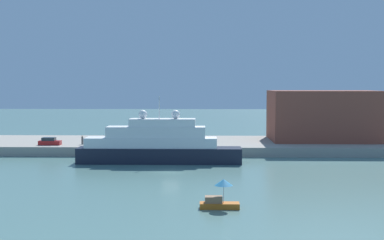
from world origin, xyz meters
name	(u,v)px	position (x,y,z in m)	size (l,w,h in m)	color
ground	(171,172)	(0.00, 0.00, 0.00)	(400.00, 400.00, 0.00)	slate
quay_dock	(180,145)	(0.00, 26.96, 0.86)	(110.00, 21.92, 1.72)	gray
large_yacht	(157,145)	(-2.84, 8.96, 2.96)	(27.02, 4.32, 11.07)	black
small_motorboat	(220,197)	(6.67, -22.50, 1.24)	(4.15, 1.90, 3.11)	#C66019
harbor_building	(324,115)	(29.06, 29.24, 6.73)	(21.42, 14.44, 10.03)	brown
parked_car	(50,142)	(-23.94, 19.47, 2.32)	(4.04, 1.61, 1.41)	#B21E1E
person_figure	(82,140)	(-18.04, 20.49, 2.50)	(0.36, 0.36, 1.68)	#4C4C4C
mooring_bollard	(176,145)	(-0.20, 17.39, 2.04)	(0.47, 0.47, 0.65)	black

